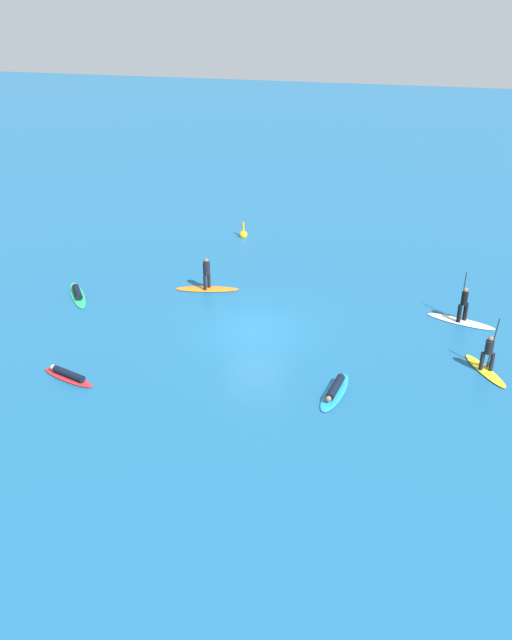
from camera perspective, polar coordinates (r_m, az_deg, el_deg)
ground_plane at (r=33.43m, az=0.00°, el=-0.75°), size 120.00×120.00×0.00m
surfer_on_yellow_board at (r=31.57m, az=17.48°, el=-3.16°), size 1.83×2.66×2.35m
surfer_on_white_board at (r=35.17m, az=15.71°, el=0.47°), size 3.21×1.65×2.39m
surfer_on_blue_board at (r=29.11m, az=6.14°, el=-5.44°), size 1.34×2.97×0.43m
surfer_on_orange_board at (r=37.00m, az=-3.83°, el=3.03°), size 3.28×1.17×1.72m
surfer_on_green_board at (r=37.49m, az=-13.70°, el=2.04°), size 2.12×2.97×0.41m
surfer_on_red_board at (r=30.80m, az=-14.40°, el=-4.19°), size 2.62×1.48×0.39m
marker_buoy at (r=43.63m, az=-0.99°, el=6.68°), size 0.48×0.48×1.02m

